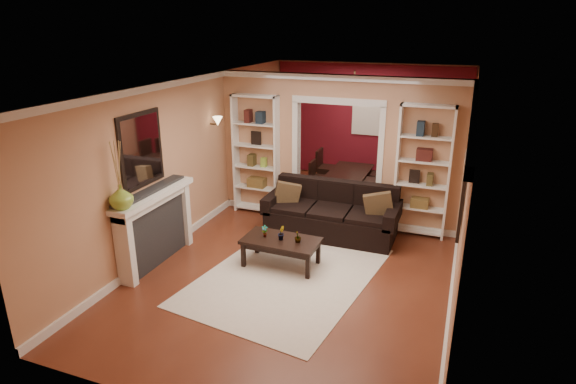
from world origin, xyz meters
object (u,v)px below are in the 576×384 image
at_px(dining_table, 350,183).
at_px(sofa, 331,211).
at_px(bookshelf_right, 423,172).
at_px(bookshelf_left, 257,155).
at_px(fireplace, 157,228).
at_px(coffee_table, 281,252).

bearing_deg(dining_table, sofa, -174.62).
distance_m(sofa, bookshelf_right, 1.69).
bearing_deg(bookshelf_right, bookshelf_left, 180.00).
xyz_separation_m(sofa, dining_table, (-0.21, 2.20, -0.19)).
height_order(sofa, bookshelf_right, bookshelf_right).
bearing_deg(bookshelf_left, fireplace, -102.05).
height_order(bookshelf_left, fireplace, bookshelf_left).
height_order(bookshelf_left, dining_table, bookshelf_left).
height_order(sofa, dining_table, sofa).
bearing_deg(sofa, dining_table, 95.38).
bearing_deg(sofa, coffee_table, -106.40).
height_order(sofa, fireplace, fireplace).
xyz_separation_m(coffee_table, dining_table, (0.20, 3.56, 0.04)).
bearing_deg(bookshelf_right, dining_table, 135.29).
distance_m(sofa, fireplace, 2.95).
height_order(bookshelf_right, dining_table, bookshelf_right).
height_order(coffee_table, bookshelf_right, bookshelf_right).
xyz_separation_m(bookshelf_right, dining_table, (-1.63, 1.62, -0.89)).
xyz_separation_m(sofa, bookshelf_right, (1.42, 0.58, 0.70)).
relative_size(sofa, bookshelf_right, 1.00).
relative_size(coffee_table, dining_table, 0.78).
bearing_deg(bookshelf_left, bookshelf_right, 0.00).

